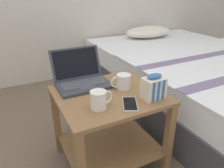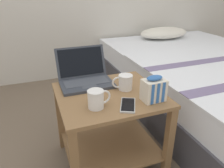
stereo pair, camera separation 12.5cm
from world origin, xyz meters
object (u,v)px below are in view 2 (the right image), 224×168
Objects in this scene: mug_front_right at (125,81)px; snack_bag at (154,89)px; bed at (205,77)px; cell_phone at (128,105)px; mug_front_left at (96,98)px; laptop at (85,77)px.

snack_bag is (0.09, -0.19, 0.02)m from mug_front_right.
bed reaches higher than cell_phone.
mug_front_left is at bearing 173.79° from snack_bag.
mug_front_right reaches higher than cell_phone.
mug_front_left reaches higher than cell_phone.
cell_phone is (-0.07, -0.20, -0.05)m from mug_front_right.
mug_front_left is (-1.34, -0.62, 0.32)m from bed.
bed is 1.38m from cell_phone.
laptop is (-1.31, -0.29, 0.31)m from bed.
laptop is 2.61× the size of mug_front_right.
mug_front_right is (0.23, 0.15, -0.00)m from mug_front_left.
snack_bag is at bearing 3.53° from cell_phone.
bed is 16.78× the size of mug_front_left.
laptop is 0.33m from mug_front_left.
snack_bag is 0.17m from cell_phone.
snack_bag is at bearing -6.21° from mug_front_left.
snack_bag reaches higher than bed.
mug_front_right is (0.21, -0.18, 0.01)m from laptop.
bed is at bearing 12.27° from laptop.
mug_front_left is 0.33m from snack_bag.
mug_front_right is (-1.11, -0.47, 0.32)m from bed.
mug_front_left is 1.02× the size of mug_front_right.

